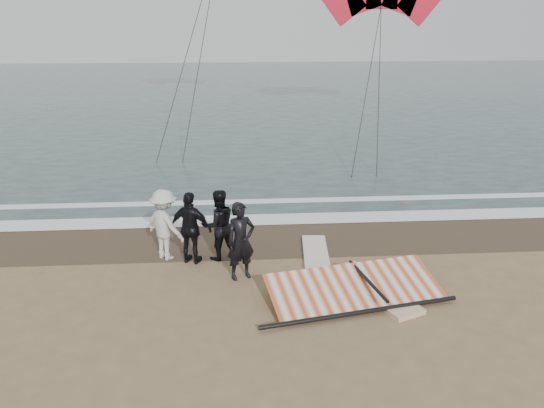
{
  "coord_description": "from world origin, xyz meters",
  "views": [
    {
      "loc": [
        -1.43,
        -9.54,
        6.2
      ],
      "look_at": [
        -0.58,
        3.0,
        1.6
      ],
      "focal_mm": 35.0,
      "sensor_mm": 36.0,
      "label": 1
    }
  ],
  "objects_px": {
    "sail_rig": "(350,288)",
    "board_cream": "(316,255)",
    "man_main": "(241,241)",
    "board_white": "(374,289)"
  },
  "relations": [
    {
      "from": "man_main",
      "to": "board_cream",
      "type": "distance_m",
      "value": 2.43
    },
    {
      "from": "board_white",
      "to": "sail_rig",
      "type": "distance_m",
      "value": 0.66
    },
    {
      "from": "sail_rig",
      "to": "board_cream",
      "type": "bearing_deg",
      "value": 103.23
    },
    {
      "from": "board_cream",
      "to": "sail_rig",
      "type": "relative_size",
      "value": 0.54
    },
    {
      "from": "board_cream",
      "to": "sail_rig",
      "type": "distance_m",
      "value": 2.12
    },
    {
      "from": "board_white",
      "to": "sail_rig",
      "type": "height_order",
      "value": "sail_rig"
    },
    {
      "from": "board_white",
      "to": "board_cream",
      "type": "xyz_separation_m",
      "value": [
        -1.11,
        1.89,
        -0.0
      ]
    },
    {
      "from": "board_cream",
      "to": "board_white",
      "type": "bearing_deg",
      "value": -54.73
    },
    {
      "from": "man_main",
      "to": "board_white",
      "type": "height_order",
      "value": "man_main"
    },
    {
      "from": "sail_rig",
      "to": "board_white",
      "type": "bearing_deg",
      "value": 15.43
    }
  ]
}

